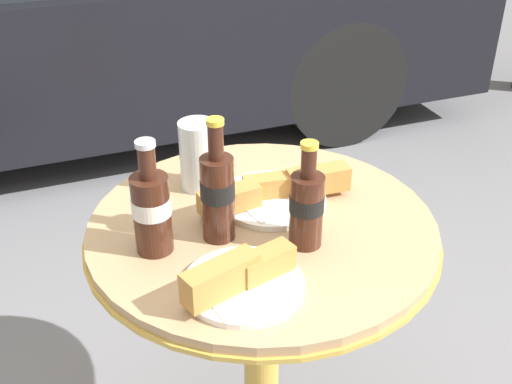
{
  "coord_description": "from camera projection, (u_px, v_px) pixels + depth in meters",
  "views": [
    {
      "loc": [
        -0.39,
        -0.99,
        1.45
      ],
      "look_at": [
        0.0,
        0.03,
        0.8
      ],
      "focal_mm": 45.0,
      "sensor_mm": 36.0,
      "label": 1
    }
  ],
  "objects": [
    {
      "name": "drinking_glass",
      "position": [
        198.0,
        158.0,
        1.36
      ],
      "size": [
        0.08,
        0.08,
        0.15
      ],
      "color": "silver",
      "rests_on": "bistro_table"
    },
    {
      "name": "cola_bottle_left",
      "position": [
        152.0,
        209.0,
        1.15
      ],
      "size": [
        0.07,
        0.07,
        0.22
      ],
      "color": "#3D1E14",
      "rests_on": "bistro_table"
    },
    {
      "name": "lunch_plate_far",
      "position": [
        274.0,
        193.0,
        1.32
      ],
      "size": [
        0.33,
        0.23,
        0.07
      ],
      "color": "white",
      "rests_on": "bistro_table"
    },
    {
      "name": "parked_car",
      "position": [
        24.0,
        11.0,
        3.14
      ],
      "size": [
        4.32,
        1.66,
        1.24
      ],
      "color": "black",
      "rests_on": "ground_plane"
    },
    {
      "name": "cola_bottle_right",
      "position": [
        307.0,
        206.0,
        1.17
      ],
      "size": [
        0.06,
        0.06,
        0.21
      ],
      "color": "#3D1E14",
      "rests_on": "bistro_table"
    },
    {
      "name": "cola_bottle_center",
      "position": [
        218.0,
        193.0,
        1.18
      ],
      "size": [
        0.06,
        0.06,
        0.25
      ],
      "color": "#3D1E14",
      "rests_on": "bistro_table"
    },
    {
      "name": "lunch_plate_near",
      "position": [
        241.0,
        279.0,
        1.08
      ],
      "size": [
        0.22,
        0.21,
        0.07
      ],
      "color": "white",
      "rests_on": "bistro_table"
    },
    {
      "name": "bistro_table",
      "position": [
        262.0,
        295.0,
        1.37
      ],
      "size": [
        0.71,
        0.71,
        0.75
      ],
      "color": "gold",
      "rests_on": "ground_plane"
    }
  ]
}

